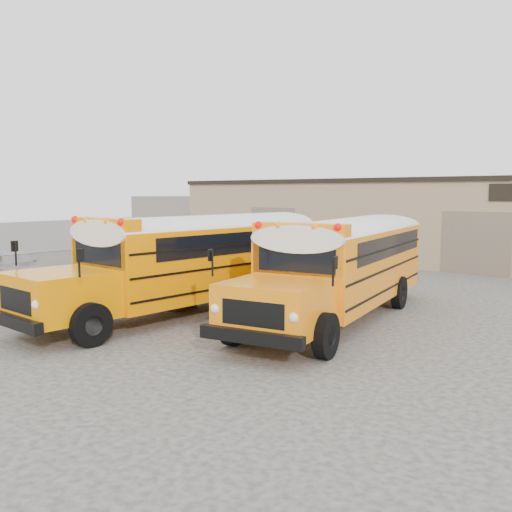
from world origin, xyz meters
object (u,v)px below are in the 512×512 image
Objects in this scene: school_bus_right at (396,243)px; car_white at (124,261)px; school_bus_left at (313,242)px; car_silver at (14,265)px; tarp_bundle at (174,283)px; car_dark at (132,255)px.

school_bus_right is 2.32× the size of car_white.
school_bus_left is at bearing -142.82° from school_bus_right.
school_bus_left is 2.35× the size of car_white.
school_bus_right reaches higher than car_white.
car_silver is at bearing 168.60° from car_white.
school_bus_right is (2.72, 2.06, -0.05)m from school_bus_left.
car_silver is at bearing -178.70° from tarp_bundle.
car_dark is at bearing -165.32° from school_bus_right.
tarp_bundle is (-1.24, -6.62, -1.00)m from school_bus_left.
car_white is 1.74m from car_dark.
car_dark reaches higher than car_silver.
car_white is (-11.63, -4.69, -1.13)m from school_bus_right.
school_bus_right is at bearing -41.71° from car_silver.
tarp_bundle is at bearing -100.68° from car_white.
car_silver reaches higher than car_white.
school_bus_right is 13.19m from car_dark.
school_bus_left is 2.73× the size of car_silver.
tarp_bundle is 9.94m from car_silver.
school_bus_right reaches higher than tarp_bundle.
school_bus_left reaches higher than car_dark.
school_bus_left is at bearing -56.71° from car_white.
car_silver is 0.90× the size of car_dark.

